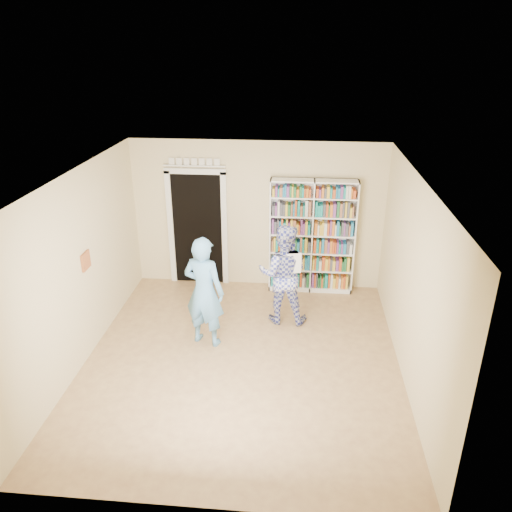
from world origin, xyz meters
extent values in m
plane|color=#906645|center=(0.00, 0.00, 0.00)|extent=(5.00, 5.00, 0.00)
plane|color=white|center=(0.00, 0.00, 2.70)|extent=(5.00, 5.00, 0.00)
plane|color=beige|center=(0.00, 2.50, 1.35)|extent=(4.50, 0.00, 4.50)
plane|color=beige|center=(-2.25, 0.00, 1.35)|extent=(0.00, 5.00, 5.00)
plane|color=beige|center=(2.25, 0.00, 1.35)|extent=(0.00, 5.00, 5.00)
cube|color=white|center=(0.99, 2.34, 1.04)|extent=(1.51, 0.28, 2.08)
cube|color=white|center=(0.99, 2.34, 1.04)|extent=(0.02, 0.28, 2.08)
cube|color=black|center=(-1.10, 2.48, 1.05)|extent=(0.90, 0.03, 2.10)
cube|color=white|center=(-1.60, 2.47, 1.05)|extent=(0.10, 0.06, 2.20)
cube|color=white|center=(-0.60, 2.47, 1.05)|extent=(0.10, 0.06, 2.20)
cube|color=white|center=(-1.10, 2.47, 2.15)|extent=(1.10, 0.06, 0.10)
cube|color=white|center=(-1.10, 2.46, 2.25)|extent=(1.10, 0.08, 0.02)
cube|color=maroon|center=(-2.23, 0.20, 1.40)|extent=(0.03, 0.25, 0.25)
imported|color=#5B98CA|center=(-0.60, 0.43, 0.86)|extent=(0.72, 0.58, 1.72)
imported|color=#343CA0|center=(0.53, 1.20, 0.83)|extent=(0.84, 0.67, 1.67)
cube|color=white|center=(0.70, 1.02, 1.11)|extent=(0.23, 0.06, 0.33)
camera|label=1|loc=(0.75, -5.97, 4.29)|focal=35.00mm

